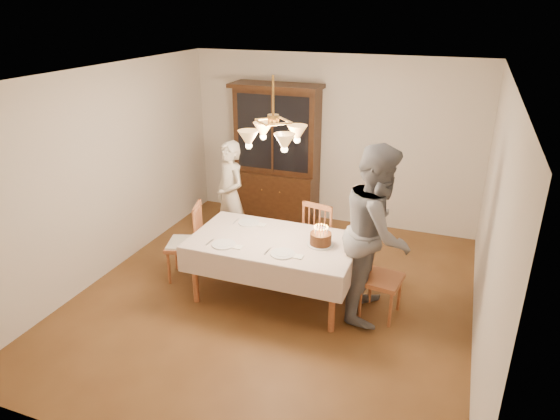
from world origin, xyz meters
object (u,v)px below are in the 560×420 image
at_px(birthday_cake, 321,239).
at_px(dining_table, 274,246).
at_px(china_hutch, 277,156).
at_px(elderly_woman, 230,196).
at_px(chair_far_side, 322,240).

bearing_deg(birthday_cake, dining_table, -173.44).
distance_m(dining_table, birthday_cake, 0.56).
bearing_deg(china_hutch, birthday_cake, -58.11).
relative_size(china_hutch, elderly_woman, 1.39).
bearing_deg(chair_far_side, china_hutch, 129.52).
bearing_deg(elderly_woman, chair_far_side, 24.88).
distance_m(dining_table, chair_far_side, 0.93).
bearing_deg(elderly_woman, china_hutch, 113.01).
xyz_separation_m(elderly_woman, birthday_cake, (1.60, -1.00, 0.05)).
height_order(china_hutch, chair_far_side, china_hutch).
height_order(elderly_woman, birthday_cake, elderly_woman).
xyz_separation_m(dining_table, birthday_cake, (0.54, 0.06, 0.15)).
height_order(china_hutch, birthday_cake, china_hutch).
height_order(chair_far_side, elderly_woman, elderly_woman).
bearing_deg(dining_table, birthday_cake, 6.56).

